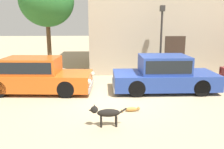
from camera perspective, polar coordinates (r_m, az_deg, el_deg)
name	(u,v)px	position (r m, az deg, el deg)	size (l,w,h in m)	color
ground_plane	(111,99)	(8.98, -0.29, -5.90)	(80.00, 80.00, 0.00)	tan
parked_sedan_nearest	(36,75)	(10.16, -17.90, -0.09)	(4.58, 2.02, 1.44)	#D15619
parked_sedan_second	(164,74)	(10.08, 12.46, 0.19)	(4.41, 1.89, 1.50)	navy
stray_dog_spotted	(105,113)	(6.63, -1.60, -9.24)	(1.07, 0.23, 0.63)	black
stray_cat	(132,109)	(7.78, 4.85, -8.36)	(0.62, 0.22, 0.16)	#B77F3D
street_lamp	(161,32)	(12.08, 11.84, 9.93)	(0.22, 0.22, 3.62)	#2D2B28
acacia_tree_left	(47,1)	(12.98, -15.53, 16.78)	(2.78, 2.50, 5.22)	brown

